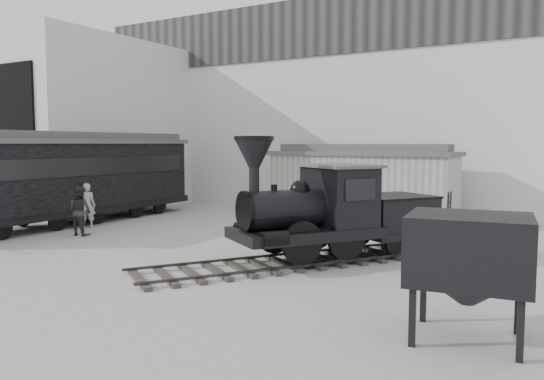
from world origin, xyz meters
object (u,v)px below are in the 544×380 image
Objects in this scene: coal_hopper at (469,259)px; locomotive at (329,217)px; passenger_coach at (69,177)px; visitor_b at (80,211)px; visitor_a at (87,205)px; boxcar at (361,181)px.

locomotive is at bearing 128.90° from coal_hopper.
coal_hopper is (4.84, -4.71, 0.14)m from locomotive.
visitor_b is at bearing -32.83° from passenger_coach.
passenger_coach is 3.49m from visitor_b.
visitor_a is (-11.31, 0.62, -0.39)m from locomotive.
boxcar is 14.80m from coal_hopper.
coal_hopper is (6.98, -13.05, -0.36)m from boxcar.
boxcar reaches higher than coal_hopper.
coal_hopper is (17.72, -5.73, -0.58)m from passenger_coach.
locomotive is 10.13m from visitor_b.
locomotive is 5.13× the size of visitor_b.
boxcar is at bearing 111.28° from coal_hopper.
visitor_a is 17.01m from coal_hopper.
boxcar is 12.02m from visitor_a.
locomotive reaches higher than visitor_a.
passenger_coach is at bearing 155.24° from coal_hopper.
visitor_b is 0.84× the size of coal_hopper.
visitor_a is (-9.17, -7.72, -0.89)m from boxcar.
passenger_coach reaches higher than coal_hopper.
visitor_b is at bearing 98.28° from visitor_a.
coal_hopper reaches higher than visitor_a.
boxcar is 12.12m from visitor_b.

